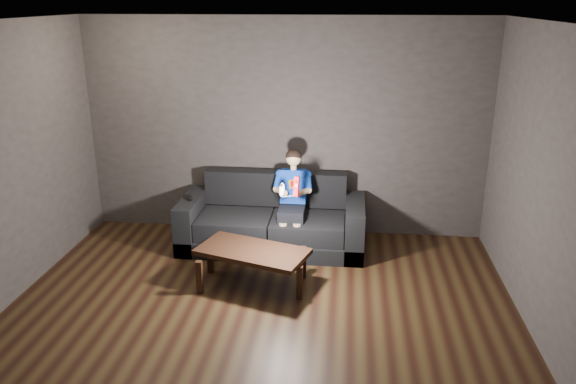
# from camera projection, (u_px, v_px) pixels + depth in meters

# --- Properties ---
(floor) EXTENTS (5.00, 5.00, 0.00)m
(floor) POSITION_uv_depth(u_px,v_px,m) (253.00, 337.00, 5.05)
(floor) COLOR black
(floor) RESTS_ON ground
(back_wall) EXTENTS (5.00, 0.04, 2.70)m
(back_wall) POSITION_uv_depth(u_px,v_px,m) (284.00, 129.00, 6.96)
(back_wall) COLOR #373230
(back_wall) RESTS_ON ground
(right_wall) EXTENTS (0.04, 5.00, 2.70)m
(right_wall) POSITION_uv_depth(u_px,v_px,m) (567.00, 207.00, 4.35)
(right_wall) COLOR #373230
(right_wall) RESTS_ON ground
(ceiling) EXTENTS (5.00, 5.00, 0.02)m
(ceiling) POSITION_uv_depth(u_px,v_px,m) (245.00, 24.00, 4.17)
(ceiling) COLOR silver
(ceiling) RESTS_ON back_wall
(sofa) EXTENTS (2.20, 0.95, 0.85)m
(sofa) POSITION_uv_depth(u_px,v_px,m) (273.00, 224.00, 6.82)
(sofa) COLOR black
(sofa) RESTS_ON floor
(child) EXTENTS (0.45, 0.55, 1.11)m
(child) POSITION_uv_depth(u_px,v_px,m) (293.00, 192.00, 6.60)
(child) COLOR black
(child) RESTS_ON sofa
(wii_remote_red) EXTENTS (0.07, 0.09, 0.22)m
(wii_remote_red) POSITION_uv_depth(u_px,v_px,m) (296.00, 186.00, 6.11)
(wii_remote_red) COLOR red
(wii_remote_red) RESTS_ON child
(nunchuk_white) EXTENTS (0.08, 0.11, 0.17)m
(nunchuk_white) POSITION_uv_depth(u_px,v_px,m) (282.00, 190.00, 6.15)
(nunchuk_white) COLOR white
(nunchuk_white) RESTS_ON child
(wii_remote_black) EXTENTS (0.09, 0.17, 0.03)m
(wii_remote_black) POSITION_uv_depth(u_px,v_px,m) (190.00, 197.00, 6.74)
(wii_remote_black) COLOR black
(wii_remote_black) RESTS_ON sofa
(coffee_table) EXTENTS (1.25, 0.89, 0.41)m
(coffee_table) POSITION_uv_depth(u_px,v_px,m) (253.00, 254.00, 5.85)
(coffee_table) COLOR black
(coffee_table) RESTS_ON floor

